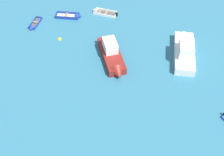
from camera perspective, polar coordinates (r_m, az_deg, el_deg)
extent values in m
cube|color=#4C4C51|center=(40.21, -14.55, 10.11)|extent=(1.09, 2.44, 0.07)
cube|color=navy|center=(39.97, -14.05, 10.15)|extent=(0.39, 2.45, 0.27)
cube|color=navy|center=(40.33, -15.11, 10.29)|extent=(0.39, 2.45, 0.27)
cube|color=navy|center=(41.00, -13.85, 11.26)|extent=(0.81, 0.19, 0.27)
cone|color=navy|center=(39.28, -15.37, 9.10)|extent=(0.86, 0.67, 0.79)
cube|color=#937047|center=(40.21, -14.52, 10.39)|extent=(0.76, 0.36, 0.03)
cube|color=#4C4C51|center=(40.74, -1.33, 12.33)|extent=(3.02, 1.60, 0.08)
cube|color=white|center=(40.23, -1.61, 12.01)|extent=(2.95, 0.64, 0.32)
cube|color=white|center=(41.12, -1.07, 12.91)|extent=(2.95, 0.64, 0.32)
cube|color=white|center=(40.29, 0.72, 12.09)|extent=(0.33, 1.13, 0.32)
cone|color=white|center=(41.11, -3.44, 12.86)|extent=(0.88, 1.22, 1.11)
cube|color=#937047|center=(40.59, -1.13, 12.50)|extent=(0.50, 1.07, 0.03)
cube|color=#937047|center=(40.83, -2.31, 12.71)|extent=(0.50, 1.07, 0.03)
cube|color=black|center=(40.19, 0.89, 12.19)|extent=(0.33, 0.34, 0.45)
cube|color=black|center=(30.74, 20.86, -6.54)|extent=(0.31, 0.31, 0.38)
cube|color=maroon|center=(33.84, -0.11, 4.38)|extent=(3.96, 6.12, 0.87)
cone|color=maroon|center=(31.77, 1.25, 0.80)|extent=(1.96, 1.69, 1.65)
cube|color=white|center=(33.57, -0.36, 6.30)|extent=(2.08, 2.46, 1.17)
cube|color=black|center=(32.74, 0.04, 5.56)|extent=(1.31, 0.65, 0.51)
cube|color=beige|center=(40.60, -8.55, 11.65)|extent=(2.89, 1.08, 0.10)
cube|color=navy|center=(40.94, -8.41, 12.29)|extent=(3.00, 0.11, 0.41)
cube|color=navy|center=(40.08, -8.74, 11.36)|extent=(3.00, 0.11, 0.41)
cube|color=navy|center=(40.89, -10.66, 11.89)|extent=(0.13, 1.08, 0.41)
cone|color=navy|center=(40.16, -6.36, 11.77)|extent=(0.70, 1.07, 1.06)
cube|color=#937047|center=(40.50, -8.80, 11.93)|extent=(0.33, 0.99, 0.03)
cube|color=white|center=(35.06, 13.74, 4.71)|extent=(2.25, 6.45, 0.96)
cone|color=white|center=(37.56, 13.62, 8.22)|extent=(1.84, 1.31, 1.82)
cube|color=white|center=(33.80, 14.13, 5.45)|extent=(1.59, 2.33, 1.43)
cube|color=black|center=(34.39, 14.17, 6.94)|extent=(1.48, 0.21, 0.63)
sphere|color=yellow|center=(37.16, -10.07, 7.35)|extent=(0.47, 0.47, 0.47)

